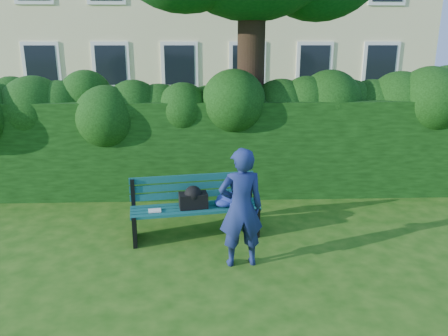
{
  "coord_description": "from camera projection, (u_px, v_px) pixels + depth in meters",
  "views": [
    {
      "loc": [
        -0.26,
        -5.86,
        2.85
      ],
      "look_at": [
        0.0,
        0.6,
        0.95
      ],
      "focal_mm": 35.0,
      "sensor_mm": 36.0,
      "label": 1
    }
  ],
  "objects": [
    {
      "name": "ground",
      "position": [
        226.0,
        241.0,
        6.43
      ],
      "size": [
        80.0,
        80.0,
        0.0
      ],
      "primitive_type": "plane",
      "color": "#1B4D0E",
      "rests_on": "ground"
    },
    {
      "name": "man_reading",
      "position": [
        241.0,
        208.0,
        5.57
      ],
      "size": [
        0.62,
        0.45,
        1.58
      ],
      "primitive_type": "imported",
      "rotation": [
        0.0,
        0.0,
        3.27
      ],
      "color": "navy",
      "rests_on": "ground"
    },
    {
      "name": "hedge",
      "position": [
        221.0,
        147.0,
        8.29
      ],
      "size": [
        10.0,
        1.0,
        1.8
      ],
      "color": "black",
      "rests_on": "ground"
    },
    {
      "name": "park_bench",
      "position": [
        203.0,
        204.0,
        6.53
      ],
      "size": [
        1.96,
        0.84,
        0.89
      ],
      "rotation": [
        0.0,
        0.0,
        0.16
      ],
      "color": "#0F4F4F",
      "rests_on": "ground"
    }
  ]
}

